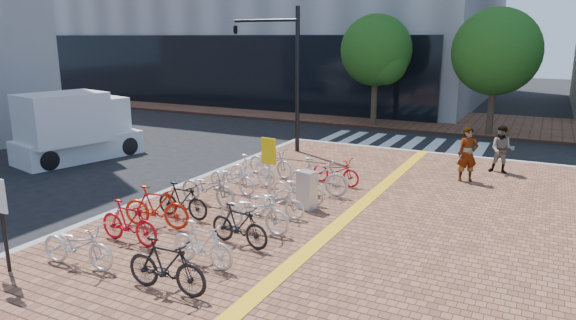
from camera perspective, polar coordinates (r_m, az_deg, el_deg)
The scene contains 27 objects.
ground at distance 12.57m, azimuth -6.83°, elevation -9.49°, with size 120.00×120.00×0.00m, color black.
kerb_north at distance 22.37m, azimuth 17.31°, elevation 0.47°, with size 14.00×0.25×0.15m, color gray.
far_sidewalk at distance 31.62m, azimuth 14.85°, elevation 4.31°, with size 70.00×8.00×0.15m, color brown.
crosswalk at distance 24.80m, azimuth 12.44°, elevation 1.84°, with size 7.50×4.00×0.01m.
street_trees at distance 27.06m, azimuth 24.33°, elevation 10.67°, with size 16.20×4.60×6.35m.
bike_0 at distance 11.79m, azimuth -22.33°, elevation -8.75°, with size 0.64×1.83×0.96m, color silver.
bike_1 at distance 12.64m, azimuth -17.28°, elevation -6.63°, with size 0.49×1.74×1.04m, color red.
bike_2 at distance 13.47m, azimuth -14.43°, elevation -5.09°, with size 0.51×1.81×1.09m, color red.
bike_3 at distance 14.04m, azimuth -11.65°, elevation -4.43°, with size 0.45×1.61×0.97m, color black.
bike_4 at distance 15.03m, azimuth -8.91°, elevation -3.04°, with size 0.67×1.91×1.00m, color #A3A3A7.
bike_5 at distance 16.05m, azimuth -6.24°, elevation -2.01°, with size 0.62×1.78×0.93m, color silver.
bike_6 at distance 16.80m, azimuth -4.01°, elevation -1.12°, with size 0.48×1.68×1.01m, color white.
bike_7 at distance 17.86m, azimuth -1.96°, elevation -0.24°, with size 0.66×1.89×0.99m, color silver.
bike_8 at distance 10.15m, azimuth -13.38°, elevation -11.37°, with size 0.50×1.78×1.07m, color black.
bike_9 at distance 11.11m, azimuth -9.54°, elevation -9.21°, with size 0.46×1.61×0.97m, color silver.
bike_10 at distance 12.04m, azimuth -5.45°, elevation -7.22°, with size 0.46×1.64×0.99m, color black.
bike_11 at distance 12.84m, azimuth -3.78°, elevation -5.73°, with size 0.69×1.97×1.03m, color silver.
bike_12 at distance 13.81m, azimuth -1.37°, elevation -4.71°, with size 0.56×1.62×0.85m, color silver.
bike_13 at distance 15.00m, azimuth 1.13°, elevation -3.14°, with size 0.59×1.68×0.88m, color silver.
bike_14 at distance 15.72m, azimuth 3.35°, elevation -1.87°, with size 0.54×1.92×1.15m, color #B7B7BC.
bike_15 at distance 16.93m, azimuth 5.33°, elevation -1.20°, with size 0.61×1.74×0.91m, color red.
pedestrian_a at distance 18.15m, azimuth 19.33°, elevation 0.58°, with size 0.67×0.44×1.83m, color gray.
pedestrian_b at distance 19.72m, azimuth 22.69°, elevation 1.09°, with size 0.83×0.65×1.71m, color #464C59.
utility_box at distance 14.47m, azimuth 2.10°, elevation -3.35°, with size 0.50×0.36×1.09m, color #BABBBF.
yellow_sign at distance 15.36m, azimuth -2.15°, elevation 0.42°, with size 0.50×0.13×1.82m.
traffic_light_pole at distance 21.99m, azimuth -2.22°, elevation 11.86°, with size 3.20×1.23×5.95m.
box_truck at distance 22.56m, azimuth -22.55°, elevation 3.35°, with size 3.13×5.16×2.78m.
Camera 1 is at (6.54, -9.55, 4.90)m, focal length 32.00 mm.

